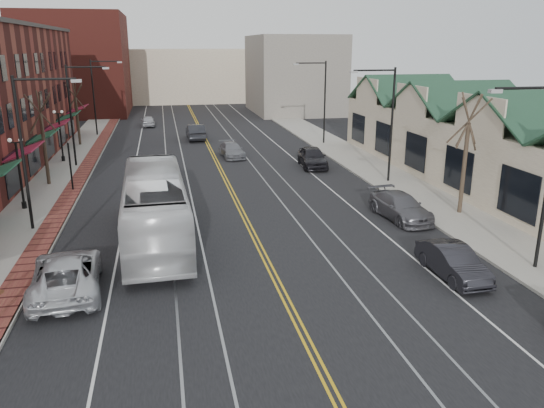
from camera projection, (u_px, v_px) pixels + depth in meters
name	position (u px, v px, depth m)	size (l,w,h in m)	color
ground	(327.00, 382.00, 15.70)	(160.00, 160.00, 0.00)	black
sidewalk_left	(39.00, 209.00, 32.13)	(4.00, 120.00, 0.15)	gray
sidewalk_right	(407.00, 188.00, 36.77)	(4.00, 120.00, 0.15)	gray
building_right	(488.00, 153.00, 37.29)	(8.00, 36.00, 4.60)	#BEAC92
backdrop_left	(77.00, 64.00, 76.28)	(14.00, 18.00, 14.00)	maroon
backdrop_mid	(185.00, 75.00, 94.16)	(22.00, 14.00, 9.00)	#BEAC92
backdrop_right	(294.00, 74.00, 78.01)	(12.00, 16.00, 11.00)	slate
streetlight_l_1	(30.00, 138.00, 27.14)	(3.33, 0.25, 8.00)	black
streetlight_l_2	(76.00, 105.00, 42.15)	(3.33, 0.25, 8.00)	black
streetlight_l_3	(97.00, 89.00, 57.16)	(3.33, 0.25, 8.00)	black
streetlight_r_0	(542.00, 159.00, 22.03)	(3.33, 0.25, 8.00)	black
streetlight_r_1	(386.00, 113.00, 37.04)	(3.33, 0.25, 8.00)	black
streetlight_r_2	(321.00, 94.00, 52.05)	(3.33, 0.25, 8.00)	black
lamppost_l_2	(20.00, 175.00, 31.36)	(0.84, 0.28, 4.27)	black
lamppost_l_3	(61.00, 137.00, 44.50)	(0.84, 0.28, 4.27)	black
tree_left_near	(43.00, 137.00, 36.67)	(1.78, 1.37, 6.48)	#382B21
tree_left_far	(77.00, 113.00, 51.75)	(1.66, 1.28, 6.02)	#382B21
tree_right_mid	(466.00, 152.00, 30.18)	(1.90, 1.46, 6.93)	#382B21
traffic_signal	(69.00, 158.00, 35.50)	(0.18, 0.15, 3.80)	black
transit_bus	(155.00, 207.00, 26.73)	(2.95, 12.59, 3.51)	white
parked_suv	(66.00, 274.00, 21.20)	(2.61, 5.66, 1.57)	silver
parked_car_b	(453.00, 262.00, 22.66)	(1.46, 4.18, 1.38)	black
parked_car_c	(400.00, 207.00, 30.30)	(2.02, 4.97, 1.44)	#58575E
parked_car_d	(312.00, 157.00, 43.27)	(1.95, 4.84, 1.65)	black
distant_car_left	(195.00, 132.00, 55.92)	(1.71, 4.90, 1.62)	#222328
distant_car_right	(232.00, 150.00, 47.13)	(1.79, 4.41, 1.28)	slate
distant_car_far	(148.00, 121.00, 65.13)	(1.59, 3.96, 1.35)	#B3B4BA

